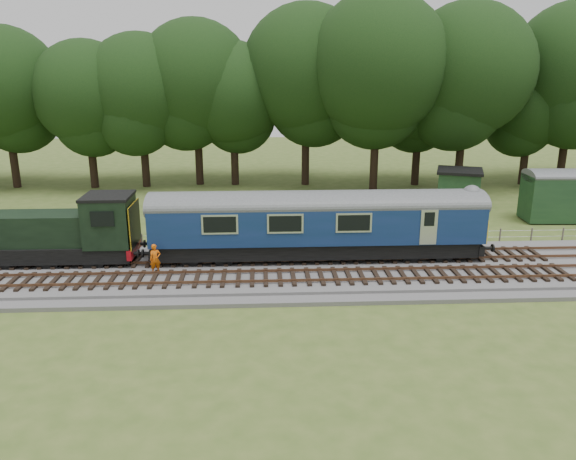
{
  "coord_description": "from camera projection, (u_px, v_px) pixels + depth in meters",
  "views": [
    {
      "loc": [
        1.21,
        -28.1,
        10.64
      ],
      "look_at": [
        2.66,
        1.4,
        2.0
      ],
      "focal_mm": 35.0,
      "sensor_mm": 36.0,
      "label": 1
    }
  ],
  "objects": [
    {
      "name": "shed",
      "position": [
        459.0,
        187.0,
        44.55
      ],
      "size": [
        4.39,
        4.39,
        2.82
      ],
      "rotation": [
        0.0,
        0.0,
        -0.33
      ],
      "color": "#19371E",
      "rests_on": "ground"
    },
    {
      "name": "track_north",
      "position": [
        240.0,
        258.0,
        31.1
      ],
      "size": [
        67.2,
        2.4,
        0.21
      ],
      "color": "black",
      "rests_on": "ballast"
    },
    {
      "name": "fence",
      "position": [
        242.0,
        248.0,
        34.19
      ],
      "size": [
        64.0,
        0.12,
        1.0
      ],
      "primitive_type": null,
      "color": "#6B6054",
      "rests_on": "ground"
    },
    {
      "name": "track_south",
      "position": [
        238.0,
        278.0,
        28.22
      ],
      "size": [
        67.2,
        2.4,
        0.21
      ],
      "color": "black",
      "rests_on": "ballast"
    },
    {
      "name": "worker",
      "position": [
        155.0,
        259.0,
        28.77
      ],
      "size": [
        0.67,
        0.56,
        1.57
      ],
      "primitive_type": "imported",
      "rotation": [
        0.0,
        0.0,
        0.38
      ],
      "color": "#DC5B0B",
      "rests_on": "ballast"
    },
    {
      "name": "shunter_loco",
      "position": [
        60.0,
        234.0,
        30.2
      ],
      "size": [
        8.91,
        2.6,
        3.38
      ],
      "color": "black",
      "rests_on": "ground"
    },
    {
      "name": "ground",
      "position": [
        239.0,
        274.0,
        29.87
      ],
      "size": [
        120.0,
        120.0,
        0.0
      ],
      "primitive_type": "plane",
      "color": "#415920",
      "rests_on": "ground"
    },
    {
      "name": "ballast",
      "position": [
        239.0,
        271.0,
        29.82
      ],
      "size": [
        70.0,
        7.0,
        0.35
      ],
      "primitive_type": "cube",
      "color": "#4C4C4F",
      "rests_on": "ground"
    },
    {
      "name": "tree_line",
      "position": [
        248.0,
        188.0,
        50.96
      ],
      "size": [
        70.0,
        8.0,
        18.0
      ],
      "primitive_type": null,
      "color": "black",
      "rests_on": "ground"
    },
    {
      "name": "dmu_railcar",
      "position": [
        317.0,
        219.0,
        30.68
      ],
      "size": [
        18.05,
        2.86,
        3.88
      ],
      "color": "black",
      "rests_on": "ground"
    }
  ]
}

